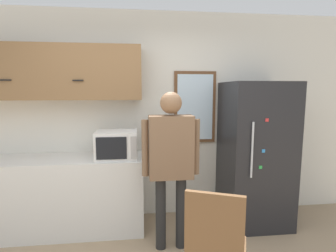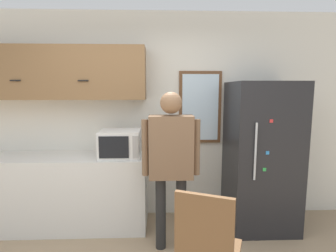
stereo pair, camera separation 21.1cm
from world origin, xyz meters
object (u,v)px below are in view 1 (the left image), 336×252
(person, at_px, (171,155))
(chair, at_px, (215,245))
(microwave, at_px, (117,144))
(refrigerator, at_px, (255,154))

(person, relative_size, chair, 1.69)
(microwave, bearing_deg, chair, -58.29)
(chair, bearing_deg, person, -52.36)
(microwave, xyz_separation_m, chair, (0.81, -1.31, -0.52))
(chair, bearing_deg, microwave, -35.13)
(microwave, distance_m, person, 0.74)
(microwave, relative_size, refrigerator, 0.26)
(person, bearing_deg, chair, -75.66)
(person, bearing_deg, microwave, 142.66)
(refrigerator, bearing_deg, microwave, 179.92)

